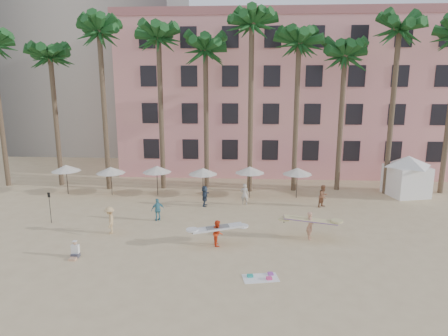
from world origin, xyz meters
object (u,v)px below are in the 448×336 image
(cabana, at_px, (407,172))
(pink_hotel, at_px, (286,96))
(carrier_yellow, at_px, (310,224))
(carrier_white, at_px, (218,232))

(cabana, bearing_deg, pink_hotel, 128.57)
(pink_hotel, height_order, cabana, pink_hotel)
(carrier_yellow, height_order, carrier_white, carrier_yellow)
(cabana, distance_m, carrier_white, 19.47)
(carrier_yellow, bearing_deg, cabana, 46.84)
(pink_hotel, bearing_deg, carrier_white, -104.03)
(cabana, xyz_separation_m, carrier_yellow, (-9.75, -10.40, -1.05))
(pink_hotel, xyz_separation_m, carrier_white, (-5.93, -23.73, -7.14))
(pink_hotel, distance_m, carrier_yellow, 23.47)
(pink_hotel, distance_m, carrier_white, 25.48)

